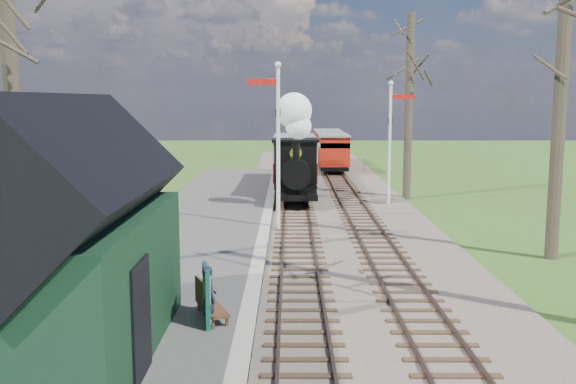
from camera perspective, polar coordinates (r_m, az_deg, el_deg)
The scene contains 18 objects.
distant_hills at distance 74.76m, azimuth 1.43°, elevation -8.18°, with size 114.40×48.00×22.02m.
ballast_bed at distance 29.76m, azimuth 3.18°, elevation -1.12°, with size 8.00×60.00×0.10m, color brown.
track_near at distance 29.72m, azimuth 0.68°, elevation -1.02°, with size 1.60×60.00×0.15m.
track_far at distance 29.85m, azimuth 5.68°, elevation -1.02°, with size 1.60×60.00×0.15m.
platform at distance 22.09m, azimuth -8.26°, elevation -4.33°, with size 5.00×44.00×0.20m, color #474442.
coping_strip at distance 21.87m, azimuth -2.27°, elevation -4.37°, with size 0.40×44.00×0.21m, color #B2AD9E.
station_shed at distance 12.29m, azimuth -18.96°, elevation -4.43°, with size 3.25×6.30×4.78m.
semaphore_near at distance 23.37m, azimuth -1.06°, elevation 5.16°, with size 1.22×0.24×6.22m.
semaphore_far at distance 29.74m, azimuth 9.18°, elevation 5.18°, with size 1.22×0.24×5.72m.
bare_trees at distance 17.51m, azimuth 5.52°, elevation 9.30°, with size 15.51×22.39×12.00m.
fence_line at distance 43.55m, azimuth 0.90°, elevation 2.51°, with size 12.60×0.08×1.00m.
locomotive at distance 29.28m, azimuth 0.67°, elevation 3.12°, with size 1.99×4.64×4.97m.
coach at distance 35.38m, azimuth 0.59°, elevation 3.00°, with size 2.32×7.95×2.44m.
red_carriage_a at distance 42.90m, azimuth 3.99°, elevation 3.62°, with size 1.99×4.92×2.09m.
red_carriage_b at distance 48.37m, azimuth 3.55°, elevation 4.14°, with size 1.99×4.92×2.09m.
sign_board at distance 13.61m, azimuth -7.24°, elevation -9.11°, with size 0.27×0.85×1.25m.
bench at distance 14.03m, azimuth -7.14°, elevation -9.66°, with size 0.89×1.43×0.79m.
person at distance 13.41m, azimuth -7.04°, elevation -9.24°, with size 0.48×0.31×1.31m, color black.
Camera 1 is at (-0.29, -7.33, 4.86)m, focal length 40.00 mm.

